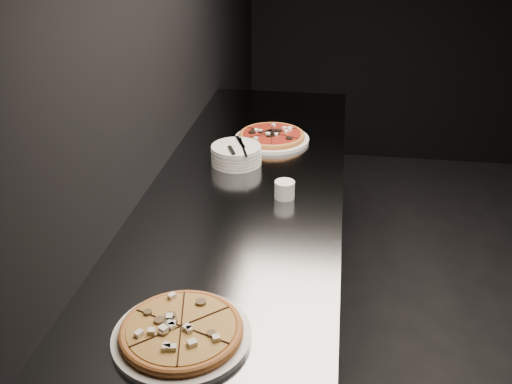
# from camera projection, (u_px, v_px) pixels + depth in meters

# --- Properties ---
(wall_left) EXTENTS (0.02, 5.00, 2.80)m
(wall_left) POSITION_uv_depth(u_px,v_px,m) (143.00, 59.00, 2.03)
(wall_left) COLOR black
(wall_left) RESTS_ON floor
(counter) EXTENTS (0.74, 2.44, 0.92)m
(counter) POSITION_uv_depth(u_px,v_px,m) (247.00, 282.00, 2.42)
(counter) COLOR slate
(counter) RESTS_ON floor
(pizza_mushroom) EXTENTS (0.40, 0.40, 0.04)m
(pizza_mushroom) POSITION_uv_depth(u_px,v_px,m) (182.00, 332.00, 1.43)
(pizza_mushroom) COLOR silver
(pizza_mushroom) RESTS_ON counter
(pizza_tomato) EXTENTS (0.40, 0.40, 0.04)m
(pizza_tomato) POSITION_uv_depth(u_px,v_px,m) (272.00, 137.00, 2.60)
(pizza_tomato) COLOR silver
(pizza_tomato) RESTS_ON counter
(plate_stack) EXTENTS (0.21, 0.21, 0.08)m
(plate_stack) POSITION_uv_depth(u_px,v_px,m) (236.00, 154.00, 2.38)
(plate_stack) COLOR silver
(plate_stack) RESTS_ON counter
(cutlery) EXTENTS (0.08, 0.22, 0.01)m
(cutlery) POSITION_uv_depth(u_px,v_px,m) (237.00, 147.00, 2.34)
(cutlery) COLOR silver
(cutlery) RESTS_ON plate_stack
(ramekin) EXTENTS (0.07, 0.07, 0.07)m
(ramekin) POSITION_uv_depth(u_px,v_px,m) (285.00, 189.00, 2.10)
(ramekin) COLOR silver
(ramekin) RESTS_ON counter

